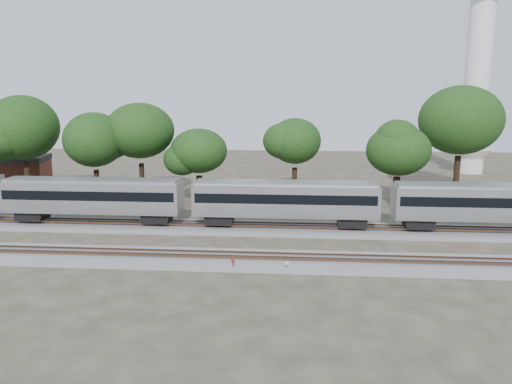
% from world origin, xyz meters
% --- Properties ---
extents(ground, '(160.00, 160.00, 0.00)m').
position_xyz_m(ground, '(0.00, 0.00, 0.00)').
color(ground, '#383328').
rests_on(ground, ground).
extents(track_far, '(160.00, 5.00, 0.73)m').
position_xyz_m(track_far, '(0.00, 6.00, 0.21)').
color(track_far, slate).
rests_on(track_far, ground).
extents(track_near, '(160.00, 5.00, 0.73)m').
position_xyz_m(track_near, '(0.00, -4.00, 0.21)').
color(track_near, slate).
rests_on(track_near, ground).
extents(train, '(136.32, 3.33, 4.91)m').
position_xyz_m(train, '(26.32, 6.00, 3.37)').
color(train, silver).
rests_on(train, ground).
extents(switch_stand_red, '(0.33, 0.15, 1.06)m').
position_xyz_m(switch_stand_red, '(2.41, -6.30, 0.68)').
color(switch_stand_red, '#512D19').
rests_on(switch_stand_red, ground).
extents(switch_stand_white, '(0.29, 0.07, 0.91)m').
position_xyz_m(switch_stand_white, '(6.63, -6.15, 0.58)').
color(switch_stand_white, '#512D19').
rests_on(switch_stand_white, ground).
extents(switch_lever, '(0.56, 0.43, 0.30)m').
position_xyz_m(switch_lever, '(6.89, -5.61, 0.15)').
color(switch_lever, '#512D19').
rests_on(switch_lever, ground).
extents(brick_building, '(10.86, 8.68, 4.63)m').
position_xyz_m(brick_building, '(-35.14, 27.70, 2.33)').
color(brick_building, brown).
rests_on(brick_building, ground).
extents(tree_1, '(9.69, 9.69, 13.65)m').
position_xyz_m(tree_1, '(-27.63, 18.16, 9.52)').
color(tree_1, black).
rests_on(tree_1, ground).
extents(tree_2, '(8.31, 8.31, 11.72)m').
position_xyz_m(tree_2, '(-17.74, 16.69, 8.16)').
color(tree_2, black).
rests_on(tree_2, ground).
extents(tree_3, '(9.29, 9.29, 13.09)m').
position_xyz_m(tree_3, '(-12.72, 19.24, 9.12)').
color(tree_3, black).
rests_on(tree_3, ground).
extents(tree_4, '(6.92, 6.92, 9.76)m').
position_xyz_m(tree_4, '(-4.84, 17.59, 6.79)').
color(tree_4, black).
rests_on(tree_4, ground).
extents(tree_5, '(7.80, 7.80, 11.00)m').
position_xyz_m(tree_5, '(7.05, 22.39, 7.66)').
color(tree_5, black).
rests_on(tree_5, ground).
extents(tree_6, '(7.16, 7.16, 10.09)m').
position_xyz_m(tree_6, '(19.53, 17.97, 7.02)').
color(tree_6, black).
rests_on(tree_6, ground).
extents(tree_7, '(10.49, 10.49, 14.80)m').
position_xyz_m(tree_7, '(28.93, 25.35, 10.31)').
color(tree_7, black).
rests_on(tree_7, ground).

